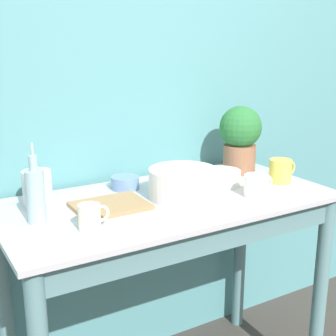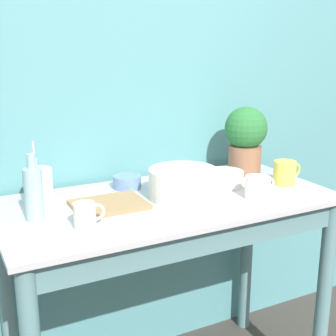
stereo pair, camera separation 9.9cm
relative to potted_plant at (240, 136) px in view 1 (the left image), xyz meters
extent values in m
cube|color=teal|center=(-0.47, 0.21, 0.14)|extent=(6.00, 0.05, 2.40)
cylinder|color=slate|center=(0.12, -0.42, -0.62)|extent=(0.06, 0.06, 0.87)
cylinder|color=slate|center=(-1.06, 0.11, -0.62)|extent=(0.06, 0.06, 0.87)
cylinder|color=slate|center=(0.12, 0.11, -0.62)|extent=(0.06, 0.06, 0.87)
cube|color=slate|center=(-0.47, -0.42, -0.24)|extent=(1.18, 0.02, 0.10)
cube|color=#B2B2B7|center=(-0.47, -0.16, -0.18)|extent=(1.28, 0.63, 0.02)
cylinder|color=#8C5B42|center=(0.00, 0.00, -0.10)|extent=(0.15, 0.15, 0.13)
sphere|color=#286B33|center=(0.00, 0.00, 0.04)|extent=(0.19, 0.19, 0.19)
cylinder|color=silver|center=(-0.41, -0.18, -0.11)|extent=(0.26, 0.26, 0.11)
cylinder|color=#93B2BC|center=(-0.97, -0.15, -0.08)|extent=(0.06, 0.06, 0.18)
cylinder|color=#93B2BC|center=(-0.97, -0.15, 0.04)|extent=(0.03, 0.03, 0.05)
cylinder|color=beige|center=(-0.84, -0.29, -0.13)|extent=(0.07, 0.07, 0.08)
torus|color=beige|center=(-0.80, -0.29, -0.12)|extent=(0.06, 0.01, 0.06)
cylinder|color=#E5CC4C|center=(0.05, -0.21, -0.12)|extent=(0.09, 0.09, 0.10)
torus|color=#E5CC4C|center=(0.10, -0.21, -0.11)|extent=(0.07, 0.01, 0.07)
cylinder|color=white|center=(-0.16, -0.31, -0.12)|extent=(0.10, 0.10, 0.08)
torus|color=white|center=(-0.11, -0.31, -0.12)|extent=(0.06, 0.01, 0.06)
cylinder|color=silver|center=(-0.19, -0.12, -0.14)|extent=(0.16, 0.16, 0.06)
cylinder|color=#6684B2|center=(-0.56, 0.04, -0.14)|extent=(0.11, 0.11, 0.05)
cylinder|color=silver|center=(-0.92, 0.02, -0.10)|extent=(0.11, 0.11, 0.13)
cylinder|color=#B7B7BC|center=(-0.92, 0.00, -0.08)|extent=(0.01, 0.03, 0.18)
cylinder|color=#B7B7BC|center=(-0.93, 0.00, -0.05)|extent=(0.01, 0.02, 0.24)
cube|color=#99754C|center=(-0.70, -0.14, -0.16)|extent=(0.26, 0.20, 0.02)
camera|label=1|loc=(-1.33, -1.62, 0.42)|focal=50.00mm
camera|label=2|loc=(-1.24, -1.67, 0.42)|focal=50.00mm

